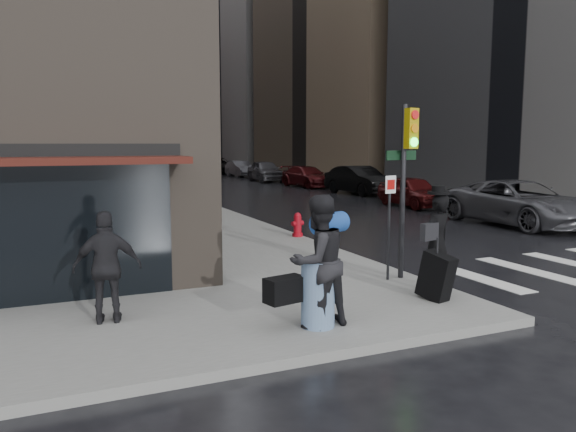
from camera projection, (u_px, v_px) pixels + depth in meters
name	position (u px, v px, depth m)	size (l,w,h in m)	color
ground	(363.00, 308.00, 10.08)	(140.00, 140.00, 0.00)	black
sidewalk_left	(133.00, 190.00, 34.56)	(4.00, 50.00, 0.15)	slate
sidewalk_right	(327.00, 183.00, 39.97)	(3.00, 50.00, 0.15)	slate
bldg_right_far	(301.00, 67.00, 71.49)	(22.00, 20.00, 25.00)	gray
bldg_distant	(118.00, 52.00, 81.17)	(40.00, 12.00, 32.00)	gray
man_overcoat	(436.00, 248.00, 10.47)	(1.05, 1.24, 2.03)	black
man_jeans	(317.00, 261.00, 8.47)	(1.48, 0.96, 2.03)	black
man_greycoat	(107.00, 267.00, 8.68)	(1.09, 0.59, 1.76)	black
traffic_light	(405.00, 167.00, 11.34)	(0.89, 0.47, 3.57)	black
fire_hydrant	(298.00, 226.00, 16.83)	(0.42, 0.32, 0.72)	#9C0915
parked_car_0	(519.00, 203.00, 20.14)	(2.68, 5.81, 1.61)	#46464B
parked_car_1	(413.00, 191.00, 25.93)	(1.69, 4.20, 1.43)	#3D0C0D
parked_car_2	(359.00, 180.00, 32.08)	(1.73, 4.95, 1.63)	black
parked_car_3	(307.00, 177.00, 37.78)	(1.94, 4.77, 1.38)	#3E0C0E
parked_car_4	(265.00, 171.00, 43.32)	(1.91, 4.75, 1.62)	#515156
parked_car_5	(240.00, 169.00, 49.17)	(1.48, 4.23, 1.39)	#3E3E43
parked_car_6	(218.00, 165.00, 54.89)	(2.51, 5.45, 1.52)	black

